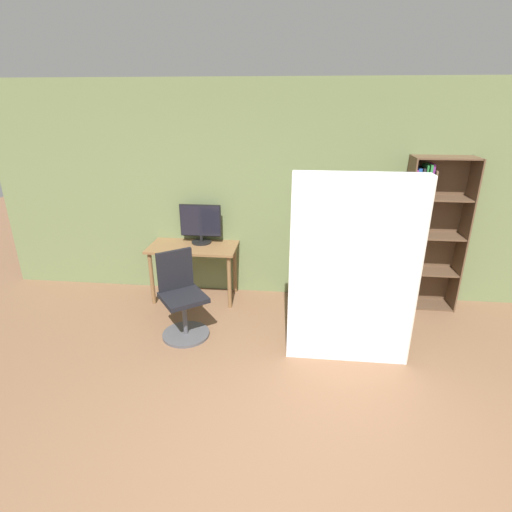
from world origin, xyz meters
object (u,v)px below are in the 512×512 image
(mattress_near, at_px, (353,272))
(office_chair, at_px, (182,302))
(monitor, at_px, (201,223))
(bookshelf, at_px, (424,235))

(mattress_near, bearing_deg, office_chair, 172.28)
(monitor, distance_m, office_chair, 1.17)
(monitor, xyz_separation_m, bookshelf, (2.75, 0.00, -0.06))
(office_chair, relative_size, mattress_near, 0.51)
(bookshelf, height_order, mattress_near, mattress_near)
(office_chair, height_order, mattress_near, mattress_near)
(bookshelf, bearing_deg, mattress_near, -128.25)
(bookshelf, bearing_deg, monitor, -179.95)
(monitor, distance_m, bookshelf, 2.75)
(office_chair, distance_m, bookshelf, 2.97)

